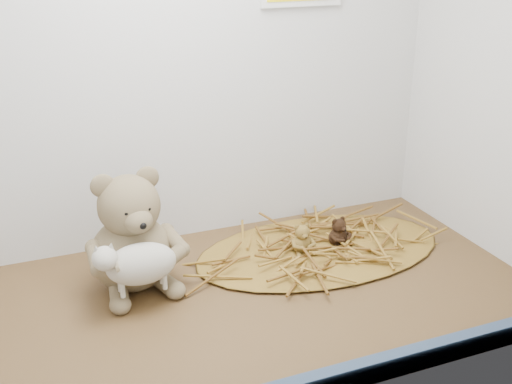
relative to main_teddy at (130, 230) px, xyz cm
name	(u,v)px	position (x,y,z in cm)	size (l,w,h in cm)	color
alcove_shell	(193,47)	(12.34, -3.40, 33.35)	(120.40, 60.20, 90.40)	#483118
straw_bed	(320,249)	(39.34, -1.06, -11.13)	(54.40, 31.59, 1.05)	brown
main_teddy	(130,230)	(0.00, 0.00, 0.00)	(18.79, 19.84, 23.31)	#897354
toy_lamb	(141,264)	(0.00, -8.35, -2.86)	(16.37, 9.99, 10.58)	beige
mini_teddy_tan	(302,237)	(35.03, -1.11, -7.43)	(5.12, 5.40, 6.35)	brown
mini_teddy_brown	(338,230)	(43.64, -1.01, -7.48)	(5.04, 5.32, 6.25)	black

